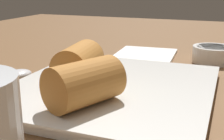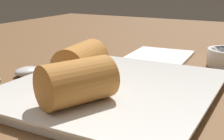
# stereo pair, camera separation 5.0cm
# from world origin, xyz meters

# --- Properties ---
(table_surface) EXTENTS (1.80, 1.40, 0.02)m
(table_surface) POSITION_xyz_m (0.00, 0.00, 0.01)
(table_surface) COLOR brown
(table_surface) RESTS_ON ground
(serving_plate) EXTENTS (0.29, 0.26, 0.01)m
(serving_plate) POSITION_xyz_m (0.00, 0.01, 0.03)
(serving_plate) COLOR silver
(serving_plate) RESTS_ON table_surface
(roll_front_left) EXTENTS (0.10, 0.08, 0.05)m
(roll_front_left) POSITION_xyz_m (0.08, 0.01, 0.06)
(roll_front_left) COLOR #B77533
(roll_front_left) RESTS_ON serving_plate
(roll_front_right) EXTENTS (0.09, 0.06, 0.05)m
(roll_front_right) POSITION_xyz_m (-0.00, -0.04, 0.06)
(roll_front_right) COLOR #B77533
(roll_front_right) RESTS_ON serving_plate
(dipping_bowl_near) EXTENTS (0.08, 0.08, 0.03)m
(dipping_bowl_near) POSITION_xyz_m (-0.23, 0.12, 0.04)
(dipping_bowl_near) COLOR white
(dipping_bowl_near) RESTS_ON table_surface
(spoon) EXTENTS (0.17, 0.08, 0.02)m
(spoon) POSITION_xyz_m (-0.00, -0.16, 0.03)
(spoon) COLOR silver
(spoon) RESTS_ON table_surface
(napkin) EXTENTS (0.14, 0.12, 0.01)m
(napkin) POSITION_xyz_m (-0.23, -0.01, 0.02)
(napkin) COLOR white
(napkin) RESTS_ON table_surface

